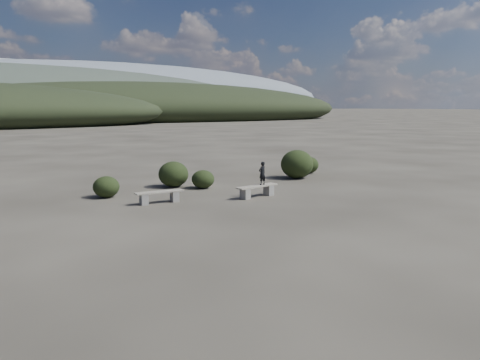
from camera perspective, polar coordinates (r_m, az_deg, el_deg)
ground at (r=14.46m, az=7.91°, el=-6.10°), size 1200.00×1200.00×0.00m
bench_left at (r=18.49m, az=-9.80°, el=-1.93°), size 1.89×0.44×0.47m
bench_right at (r=19.45m, az=2.10°, el=-1.23°), size 2.00×0.73×0.49m
seated_person at (r=19.53m, az=2.73°, el=0.83°), size 0.40×0.31×0.97m
shrub_a at (r=20.13m, az=-16.00°, el=-0.81°), size 1.08×1.08×0.89m
shrub_b at (r=22.10m, az=-8.12°, el=0.71°), size 1.40×1.40×1.20m
shrub_c at (r=21.59m, az=-4.53°, el=0.10°), size 1.05×1.05×0.84m
shrub_d at (r=24.69m, az=6.96°, el=1.94°), size 1.71×1.71×1.49m
shrub_e at (r=26.76m, az=8.36°, el=1.85°), size 1.13×1.13×0.94m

